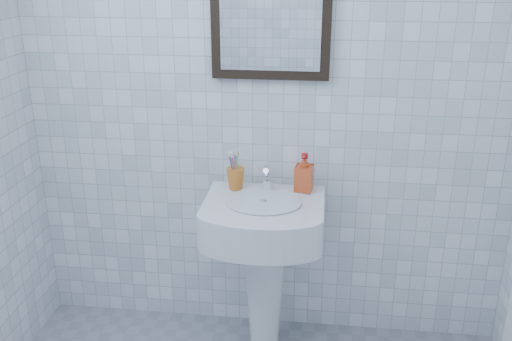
# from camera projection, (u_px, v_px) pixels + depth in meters

# --- Properties ---
(wall_back) EXTENTS (2.20, 0.02, 2.50)m
(wall_back) POSITION_uv_depth(u_px,v_px,m) (268.00, 76.00, 2.45)
(wall_back) COLOR white
(wall_back) RESTS_ON ground
(washbasin) EXTENTS (0.51, 0.37, 0.78)m
(washbasin) POSITION_uv_depth(u_px,v_px,m) (264.00, 250.00, 2.51)
(washbasin) COLOR white
(washbasin) RESTS_ON ground
(faucet) EXTENTS (0.05, 0.10, 0.12)m
(faucet) POSITION_uv_depth(u_px,v_px,m) (267.00, 180.00, 2.49)
(faucet) COLOR silver
(faucet) RESTS_ON washbasin
(toothbrush_cup) EXTENTS (0.10, 0.10, 0.09)m
(toothbrush_cup) POSITION_uv_depth(u_px,v_px,m) (236.00, 178.00, 2.50)
(toothbrush_cup) COLOR orange
(toothbrush_cup) RESTS_ON washbasin
(soap_dispenser) EXTENTS (0.09, 0.09, 0.17)m
(soap_dispenser) POSITION_uv_depth(u_px,v_px,m) (304.00, 172.00, 2.47)
(soap_dispenser) COLOR #C54413
(soap_dispenser) RESTS_ON washbasin
(wall_mirror) EXTENTS (0.50, 0.04, 0.62)m
(wall_mirror) POSITION_uv_depth(u_px,v_px,m) (271.00, 4.00, 2.33)
(wall_mirror) COLOR black
(wall_mirror) RESTS_ON wall_back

